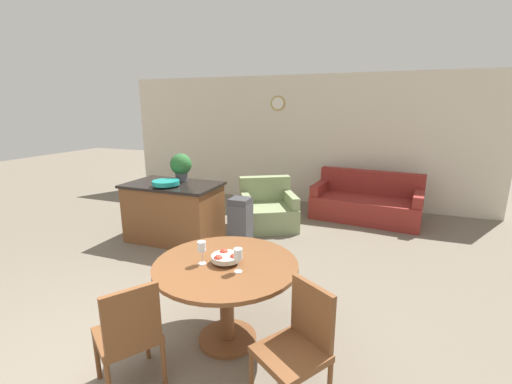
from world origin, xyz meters
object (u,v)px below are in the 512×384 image
(fruit_bowl, at_px, (226,257))
(armchair, at_px, (268,211))
(teal_bowl, at_px, (166,183))
(dining_chair_near_right, at_px, (299,341))
(kitchen_island, at_px, (174,212))
(dining_chair_near_left, at_px, (129,332))
(wine_glass_right, at_px, (238,255))
(dining_table, at_px, (226,281))
(trash_bin, at_px, (241,223))
(couch, at_px, (366,203))
(wine_glass_left, at_px, (202,247))
(potted_plant, at_px, (181,166))

(fruit_bowl, height_order, armchair, fruit_bowl)
(fruit_bowl, height_order, teal_bowl, teal_bowl)
(dining_chair_near_right, xyz_separation_m, teal_bowl, (-2.54, 2.13, 0.48))
(dining_chair_near_right, relative_size, kitchen_island, 0.62)
(dining_chair_near_left, xyz_separation_m, teal_bowl, (-1.38, 2.46, 0.48))
(fruit_bowl, bearing_deg, wine_glass_right, -34.06)
(dining_table, distance_m, wine_glass_right, 0.38)
(dining_table, xyz_separation_m, trash_bin, (-0.74, 2.03, -0.22))
(trash_bin, distance_m, couch, 2.66)
(armchair, bearing_deg, wine_glass_left, -111.09)
(dining_table, relative_size, trash_bin, 1.65)
(fruit_bowl, relative_size, armchair, 0.20)
(kitchen_island, xyz_separation_m, couch, (2.77, 2.16, -0.16))
(dining_chair_near_right, xyz_separation_m, wine_glass_left, (-0.93, 0.33, 0.42))
(wine_glass_right, height_order, trash_bin, wine_glass_right)
(kitchen_island, bearing_deg, teal_bowl, -83.52)
(dining_chair_near_right, relative_size, teal_bowl, 2.22)
(teal_bowl, height_order, potted_plant, potted_plant)
(wine_glass_right, relative_size, kitchen_island, 0.14)
(wine_glass_right, xyz_separation_m, teal_bowl, (-1.96, 1.83, 0.05))
(kitchen_island, xyz_separation_m, potted_plant, (0.03, 0.21, 0.70))
(fruit_bowl, height_order, trash_bin, fruit_bowl)
(kitchen_island, relative_size, potted_plant, 3.28)
(dining_chair_near_right, height_order, kitchen_island, kitchen_island)
(wine_glass_left, height_order, couch, wine_glass_left)
(teal_bowl, bearing_deg, couch, 40.73)
(kitchen_island, bearing_deg, dining_table, -46.51)
(trash_bin, bearing_deg, couch, 50.58)
(kitchen_island, height_order, teal_bowl, teal_bowl)
(dining_chair_near_left, bearing_deg, trash_bin, 40.60)
(dining_chair_near_left, relative_size, dining_chair_near_right, 1.00)
(fruit_bowl, bearing_deg, dining_chair_near_left, -119.08)
(dining_table, relative_size, couch, 0.62)
(fruit_bowl, bearing_deg, trash_bin, 109.94)
(wine_glass_left, bearing_deg, dining_chair_near_left, -109.55)
(potted_plant, relative_size, armchair, 0.36)
(fruit_bowl, relative_size, wine_glass_left, 1.23)
(dining_chair_near_right, relative_size, potted_plant, 2.02)
(teal_bowl, distance_m, potted_plant, 0.45)
(dining_table, xyz_separation_m, couch, (0.95, 4.08, -0.29))
(potted_plant, height_order, armchair, potted_plant)
(fruit_bowl, xyz_separation_m, wine_glass_right, (0.16, -0.11, 0.10))
(wine_glass_left, height_order, teal_bowl, teal_bowl)
(dining_chair_near_right, bearing_deg, armchair, -33.98)
(wine_glass_left, bearing_deg, trash_bin, 104.77)
(couch, height_order, armchair, couch)
(kitchen_island, height_order, armchair, kitchen_island)
(potted_plant, bearing_deg, dining_chair_near_left, -64.51)
(dining_chair_near_right, height_order, teal_bowl, teal_bowl)
(dining_table, bearing_deg, teal_bowl, 136.26)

